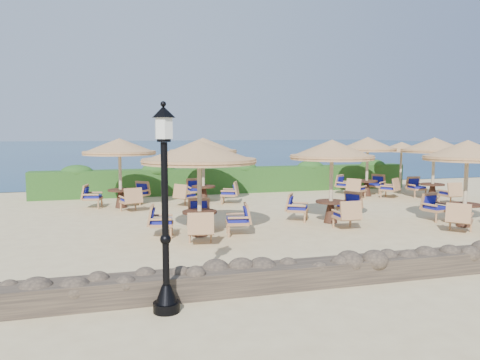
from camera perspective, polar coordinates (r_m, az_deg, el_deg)
ground at (r=15.54m, az=5.91°, el=-4.88°), size 120.00×120.00×0.00m
sea at (r=84.42m, az=-11.86°, el=3.89°), size 160.00×160.00×0.00m
hedge at (r=22.23m, az=-0.90°, el=-0.00°), size 18.00×0.90×1.20m
stone_wall at (r=10.13m, az=19.10°, el=-9.81°), size 15.00×0.65×0.44m
lamp_post at (r=7.55m, az=-9.11°, el=-4.55°), size 0.44×0.44×3.31m
extra_parasol at (r=23.59m, az=19.10°, el=3.84°), size 2.30×2.30×2.41m
cafe_set_0 at (r=12.92m, az=-4.99°, el=1.50°), size 3.21×3.21×2.65m
cafe_set_1 at (r=15.05m, az=11.11°, el=1.92°), size 2.77×2.75×2.65m
cafe_set_2 at (r=15.76m, az=25.91°, el=1.53°), size 2.74×2.74×2.65m
cafe_set_3 at (r=18.29m, az=-14.45°, el=2.61°), size 2.82×2.82×2.65m
cafe_set_4 at (r=18.90m, az=-4.51°, el=2.87°), size 2.80×2.81×2.65m
cafe_set_5 at (r=21.71m, az=15.26°, el=2.68°), size 2.68×2.68×2.65m
cafe_set_6 at (r=21.24m, az=22.57°, el=3.04°), size 2.72×2.80×2.65m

